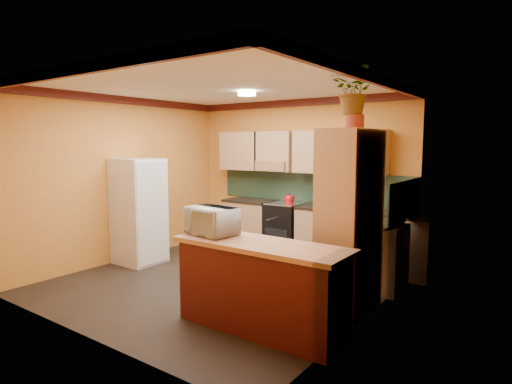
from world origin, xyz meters
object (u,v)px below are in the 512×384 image
at_px(base_cabinets_back, 318,234).
at_px(pantry, 350,222).
at_px(fridge, 139,211).
at_px(microwave, 211,221).
at_px(breakfast_bar, 260,289).
at_px(stove, 285,229).

distance_m(base_cabinets_back, pantry, 2.22).
height_order(fridge, microwave, fridge).
relative_size(base_cabinets_back, pantry, 1.74).
height_order(breakfast_bar, microwave, microwave).
xyz_separation_m(pantry, microwave, (-1.19, -1.03, 0.03)).
bearing_deg(microwave, stove, 111.73).
relative_size(fridge, breakfast_bar, 0.94).
relative_size(base_cabinets_back, microwave, 6.58).
bearing_deg(fridge, base_cabinets_back, 37.85).
bearing_deg(base_cabinets_back, stove, -180.00).
xyz_separation_m(pantry, breakfast_bar, (-0.52, -1.03, -0.61)).
bearing_deg(stove, fridge, -133.19).
distance_m(base_cabinets_back, stove, 0.63).
bearing_deg(pantry, breakfast_bar, -116.90).
xyz_separation_m(base_cabinets_back, fridge, (-2.31, -1.80, 0.41)).
distance_m(fridge, microwave, 2.60).
bearing_deg(breakfast_bar, fridge, 162.94).
relative_size(pantry, breakfast_bar, 1.17).
distance_m(pantry, microwave, 1.58).
bearing_deg(microwave, pantry, 47.91).
relative_size(stove, microwave, 1.64).
height_order(base_cabinets_back, breakfast_bar, same).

